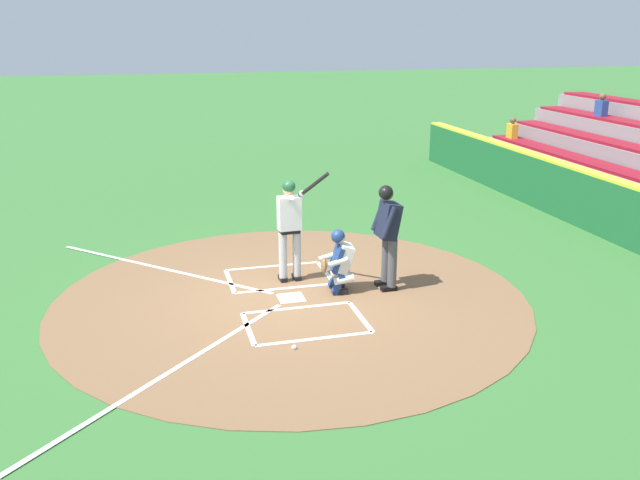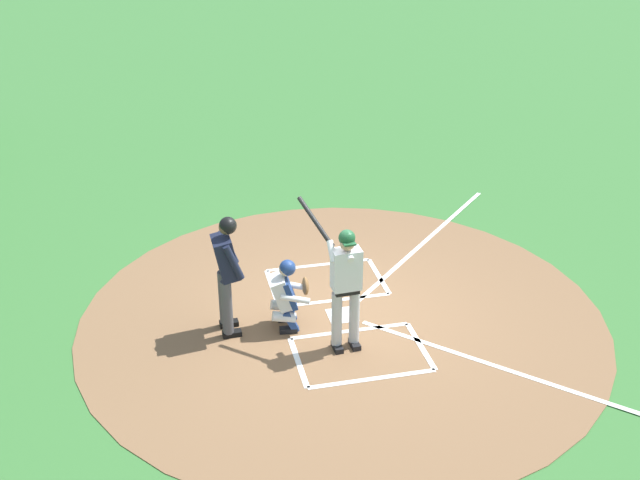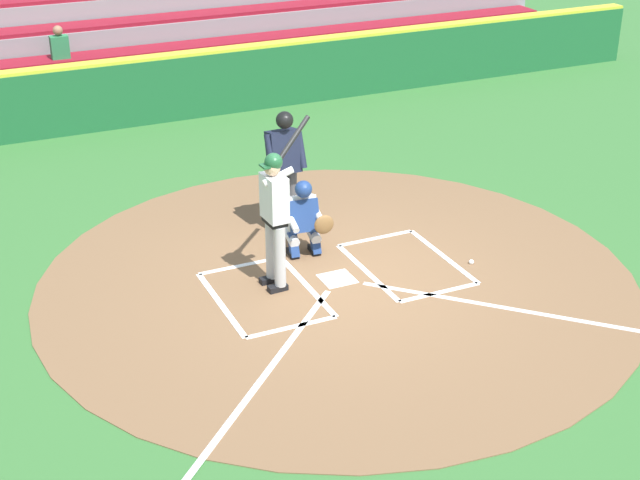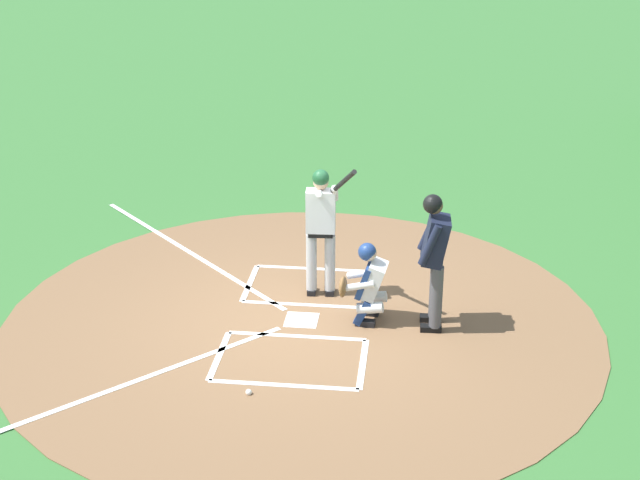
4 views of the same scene
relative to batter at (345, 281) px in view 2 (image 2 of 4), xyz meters
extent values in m
plane|color=#387033|center=(-0.81, 0.18, -1.10)|extent=(120.00, 120.00, 0.00)
cylinder|color=brown|center=(-0.81, 0.18, -1.09)|extent=(8.00, 8.00, 0.01)
cube|color=white|center=(-0.81, 0.18, -1.08)|extent=(0.44, 0.44, 0.01)
cube|color=white|center=(-1.86, -0.72, -1.08)|extent=(1.20, 0.08, 0.01)
cube|color=white|center=(-1.86, 1.08, -1.08)|extent=(1.20, 0.08, 0.01)
cube|color=white|center=(-1.26, 0.18, -1.08)|extent=(0.08, 1.80, 0.01)
cube|color=white|center=(-2.46, 0.18, -1.08)|extent=(0.08, 1.80, 0.01)
cube|color=white|center=(0.24, -0.72, -1.08)|extent=(1.20, 0.08, 0.01)
cube|color=white|center=(0.24, 1.08, -1.08)|extent=(1.20, 0.08, 0.01)
cube|color=white|center=(-0.36, 0.18, -1.08)|extent=(0.08, 1.80, 0.01)
cube|color=white|center=(0.84, 0.18, -1.08)|extent=(0.08, 1.80, 0.01)
cube|color=white|center=(1.29, 2.28, -1.08)|extent=(3.73, 3.73, 0.01)
cube|color=white|center=(-2.91, 2.28, -1.08)|extent=(3.73, 3.73, 0.01)
cylinder|color=#BCBCBC|center=(0.00, 0.14, -0.60)|extent=(0.15, 0.15, 0.84)
cube|color=black|center=(0.04, 0.14, -1.05)|extent=(0.27, 0.13, 0.09)
cylinder|color=#BCBCBC|center=(0.02, -0.12, -0.60)|extent=(0.15, 0.15, 0.84)
cube|color=black|center=(0.06, -0.12, -1.05)|extent=(0.27, 0.13, 0.09)
cube|color=black|center=(0.01, 0.01, -0.13)|extent=(0.24, 0.35, 0.10)
cube|color=white|center=(0.01, 0.01, 0.18)|extent=(0.26, 0.41, 0.60)
sphere|color=tan|center=(0.03, 0.01, 0.59)|extent=(0.21, 0.21, 0.21)
sphere|color=#1E512D|center=(0.01, 0.01, 0.66)|extent=(0.23, 0.23, 0.23)
cube|color=#1E512D|center=(0.12, 0.02, 0.63)|extent=(0.12, 0.18, 0.02)
cylinder|color=white|center=(-0.04, 0.02, 0.46)|extent=(0.43, 0.11, 0.21)
cylinder|color=white|center=(-0.03, -0.19, 0.46)|extent=(0.27, 0.10, 0.29)
cylinder|color=black|center=(-0.39, -0.34, 0.76)|extent=(0.67, 0.40, 0.53)
cylinder|color=black|center=(-0.08, -0.17, 0.52)|extent=(0.10, 0.10, 0.08)
cube|color=black|center=(-0.86, -0.68, -1.05)|extent=(0.14, 0.27, 0.09)
cube|color=navy|center=(-0.85, -0.64, -0.90)|extent=(0.14, 0.25, 0.37)
cylinder|color=silver|center=(-0.86, -0.74, -0.82)|extent=(0.18, 0.37, 0.21)
cube|color=black|center=(-0.54, -0.71, -1.05)|extent=(0.14, 0.27, 0.09)
cube|color=navy|center=(-0.54, -0.67, -0.90)|extent=(0.14, 0.25, 0.37)
cylinder|color=silver|center=(-0.54, -0.77, -0.82)|extent=(0.18, 0.37, 0.21)
cube|color=silver|center=(-0.71, -0.77, -0.48)|extent=(0.43, 0.39, 0.52)
cube|color=navy|center=(-0.69, -0.66, -0.48)|extent=(0.44, 0.26, 0.46)
sphere|color=beige|center=(-0.70, -0.70, -0.11)|extent=(0.21, 0.21, 0.21)
sphere|color=navy|center=(-0.70, -0.68, -0.09)|extent=(0.24, 0.24, 0.24)
cylinder|color=silver|center=(-0.89, -0.58, -0.50)|extent=(0.13, 0.45, 0.20)
cylinder|color=silver|center=(-0.49, -0.62, -0.50)|extent=(0.13, 0.45, 0.20)
ellipsoid|color=brown|center=(-0.87, -0.38, -0.53)|extent=(0.29, 0.13, 0.28)
cylinder|color=#4C4C51|center=(-0.91, -1.60, -0.59)|extent=(0.16, 0.16, 0.86)
cube|color=black|center=(-0.91, -1.55, -1.05)|extent=(0.14, 0.28, 0.09)
cylinder|color=#4C4C51|center=(-0.63, -1.59, -0.59)|extent=(0.16, 0.16, 0.86)
cube|color=black|center=(-0.63, -1.54, -1.05)|extent=(0.14, 0.28, 0.09)
cube|color=#191E33|center=(-0.77, -1.55, 0.15)|extent=(0.45, 0.38, 0.66)
sphere|color=brown|center=(-0.77, -1.51, 0.62)|extent=(0.22, 0.22, 0.22)
sphere|color=black|center=(-0.77, -1.49, 0.64)|extent=(0.25, 0.25, 0.25)
cylinder|color=#191E33|center=(-1.01, -1.48, 0.18)|extent=(0.11, 0.29, 0.56)
cylinder|color=#191E33|center=(-0.53, -1.47, 0.18)|extent=(0.11, 0.29, 0.56)
sphere|color=white|center=(-2.69, 0.55, -1.06)|extent=(0.07, 0.07, 0.07)
camera|label=1|loc=(-11.27, 2.43, 3.31)|focal=38.04mm
camera|label=2|loc=(9.08, -2.44, 5.37)|focal=44.06mm
camera|label=3|loc=(4.04, 10.19, 4.86)|focal=52.77mm
camera|label=4|loc=(-11.77, -1.33, 4.79)|focal=52.17mm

